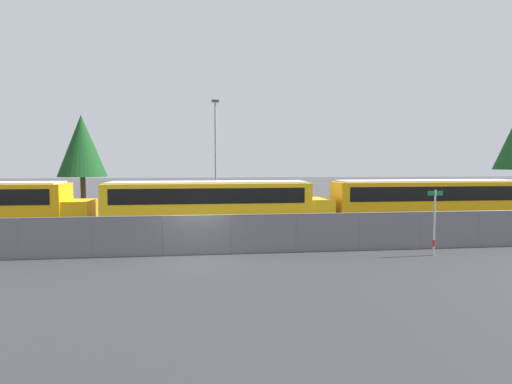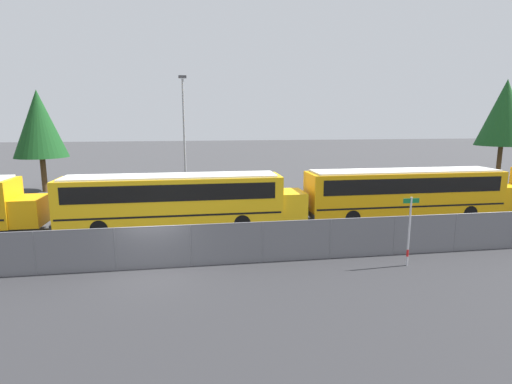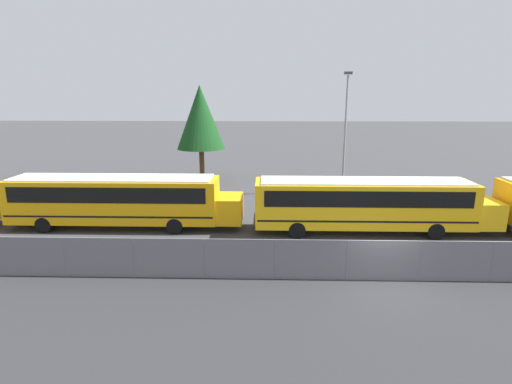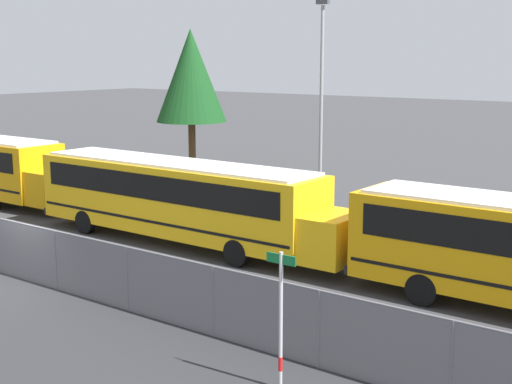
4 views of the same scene
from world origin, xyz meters
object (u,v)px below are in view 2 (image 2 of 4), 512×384
Objects in this scene: school_bus_4 at (409,190)px; light_pole at (184,133)px; street_sign at (409,230)px; tree_3 at (39,124)px; school_bus_3 at (178,197)px; tree_0 at (504,113)px.

light_pole is (-13.60, 9.08, 3.24)m from school_bus_4.
school_bus_4 is at bearing 60.50° from street_sign.
tree_3 is at bearing 135.14° from street_sign.
school_bus_3 is 9.75m from light_pole.
school_bus_4 is 1.47× the size of light_pole.
street_sign is at bearing -44.86° from tree_3.
tree_0 is (30.88, 4.07, 1.63)m from light_pole.
light_pole is 31.19m from tree_0.
school_bus_4 is at bearing -142.75° from tree_0.
tree_3 reaches higher than street_sign.
school_bus_3 is 1.00× the size of school_bus_4.
tree_3 is at bearing 179.56° from tree_0.
school_bus_4 is 4.65× the size of street_sign.
tree_0 is (17.29, 13.15, 4.87)m from school_bus_4.
school_bus_4 is 22.26m from tree_0.
light_pole is at bearing 119.21° from street_sign.
school_bus_4 is 16.66m from light_pole.
school_bus_4 is 29.04m from tree_3.
school_bus_3 is at bearing -49.63° from tree_3.
school_bus_4 reaches higher than street_sign.
school_bus_3 is 13.89m from school_bus_4.
tree_0 reaches higher than light_pole.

